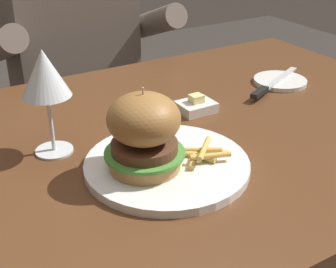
{
  "coord_description": "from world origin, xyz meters",
  "views": [
    {
      "loc": [
        -0.42,
        -0.66,
        1.13
      ],
      "look_at": [
        -0.07,
        -0.08,
        0.78
      ],
      "focal_mm": 50.0,
      "sensor_mm": 36.0,
      "label": 1
    }
  ],
  "objects": [
    {
      "name": "table_knife",
      "position": [
        0.29,
        0.06,
        0.75
      ],
      "size": [
        0.21,
        0.11,
        0.01
      ],
      "color": "silver",
      "rests_on": "bread_plate"
    },
    {
      "name": "butter_dish",
      "position": [
        0.07,
        0.05,
        0.75
      ],
      "size": [
        0.07,
        0.06,
        0.04
      ],
      "color": "white",
      "rests_on": "dining_table"
    },
    {
      "name": "dining_table",
      "position": [
        0.0,
        0.0,
        0.64
      ],
      "size": [
        1.16,
        0.77,
        0.74
      ],
      "color": "#56331C",
      "rests_on": "ground"
    },
    {
      "name": "fries_pile",
      "position": [
        -0.04,
        -0.12,
        0.76
      ],
      "size": [
        0.09,
        0.12,
        0.02
      ],
      "color": "#E0B251",
      "rests_on": "main_plate"
    },
    {
      "name": "burger_sandwich",
      "position": [
        -0.13,
        -0.1,
        0.82
      ],
      "size": [
        0.13,
        0.13,
        0.13
      ],
      "color": "#B78447",
      "rests_on": "main_plate"
    },
    {
      "name": "main_plate",
      "position": [
        -0.09,
        -0.11,
        0.75
      ],
      "size": [
        0.27,
        0.27,
        0.01
      ],
      "primitive_type": "cylinder",
      "color": "white",
      "rests_on": "dining_table"
    },
    {
      "name": "diner_person",
      "position": [
        0.04,
        0.66,
        0.56
      ],
      "size": [
        0.51,
        0.36,
        1.18
      ],
      "color": "#282833",
      "rests_on": "ground"
    },
    {
      "name": "bread_plate",
      "position": [
        0.33,
        0.09,
        0.74
      ],
      "size": [
        0.12,
        0.12,
        0.01
      ],
      "primitive_type": "cylinder",
      "color": "white",
      "rests_on": "dining_table"
    },
    {
      "name": "wine_glass",
      "position": [
        -0.23,
        0.04,
        0.88
      ],
      "size": [
        0.08,
        0.08,
        0.18
      ],
      "color": "silver",
      "rests_on": "dining_table"
    }
  ]
}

